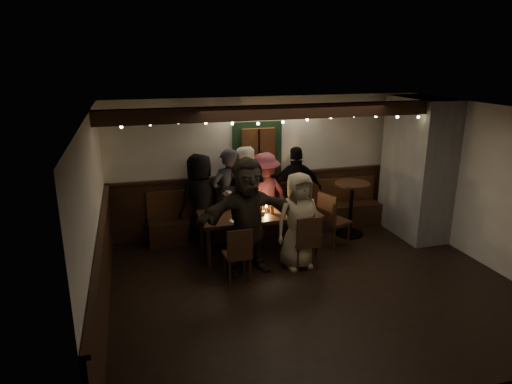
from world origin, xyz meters
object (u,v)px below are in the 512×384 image
object	(u,v)px
person_b	(228,196)
person_g	(298,221)
chair_near_right	(307,239)
chair_near_left	(238,252)
person_f	(248,216)
chair_end	(331,217)
person_d	(265,195)
person_c	(243,194)
person_a	(200,199)
high_top	(351,202)
dining_table	(259,217)
person_e	(296,191)

from	to	relation	value
person_b	person_g	world-z (taller)	person_b
chair_near_right	person_g	bearing A→B (deg)	129.65
chair_near_left	person_f	distance (m)	0.57
chair_end	person_d	world-z (taller)	person_d
person_b	person_c	distance (m)	0.29
person_c	person_g	xyz separation A→B (m)	(0.57, -1.36, -0.09)
chair_near_right	person_a	bearing A→B (deg)	133.39
chair_near_left	person_g	world-z (taller)	person_g
chair_end	high_top	size ratio (longest dim) A/B	0.96
person_b	person_g	xyz separation A→B (m)	(0.86, -1.33, -0.08)
dining_table	person_e	world-z (taller)	person_e
chair_end	chair_near_right	bearing A→B (deg)	-135.79
person_b	chair_near_right	bearing A→B (deg)	107.12
chair_near_left	chair_near_right	size ratio (longest dim) A/B	0.96
chair_near_right	chair_near_left	bearing A→B (deg)	-174.08
person_a	person_f	world-z (taller)	person_f
person_f	person_d	bearing A→B (deg)	56.39
person_d	dining_table	bearing A→B (deg)	46.30
dining_table	person_a	bearing A→B (deg)	141.22
dining_table	high_top	size ratio (longest dim) A/B	1.97
chair_end	person_g	size ratio (longest dim) A/B	0.63
person_a	person_c	xyz separation A→B (m)	(0.79, -0.06, 0.05)
chair_near_right	person_e	bearing A→B (deg)	75.86
dining_table	person_c	bearing A→B (deg)	99.63
dining_table	person_c	size ratio (longest dim) A/B	1.16
dining_table	person_c	distance (m)	0.71
chair_end	person_g	world-z (taller)	person_g
person_a	person_g	size ratio (longest dim) A/B	1.05
chair_end	person_c	xyz separation A→B (m)	(-1.42, 0.75, 0.32)
chair_near_right	person_g	distance (m)	0.32
chair_end	person_e	xyz separation A→B (m)	(-0.36, 0.80, 0.29)
chair_near_left	person_a	world-z (taller)	person_a
chair_near_right	person_c	bearing A→B (deg)	114.33
person_e	dining_table	bearing A→B (deg)	45.64
person_e	person_d	bearing A→B (deg)	5.31
person_d	person_g	bearing A→B (deg)	74.74
chair_end	person_f	world-z (taller)	person_f
chair_end	dining_table	bearing A→B (deg)	176.21
dining_table	person_f	size ratio (longest dim) A/B	1.09
person_c	person_f	world-z (taller)	person_f
chair_end	person_b	world-z (taller)	person_b
person_c	person_b	bearing A→B (deg)	-18.01
chair_near_right	person_b	xyz separation A→B (m)	(-0.96, 1.46, 0.37)
dining_table	chair_near_left	size ratio (longest dim) A/B	2.35
chair_near_right	person_a	world-z (taller)	person_a
dining_table	person_b	world-z (taller)	person_b
person_d	person_g	xyz separation A→B (m)	(0.13, -1.44, -0.01)
dining_table	person_e	bearing A→B (deg)	37.26
high_top	person_d	distance (m)	1.65
person_a	person_f	size ratio (longest dim) A/B	0.89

